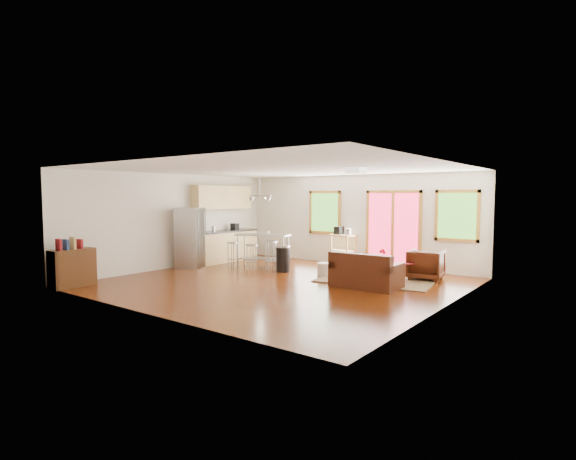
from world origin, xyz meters
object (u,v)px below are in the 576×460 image
Objects in this scene: rug at (378,279)px; island at (263,244)px; refrigerator at (191,238)px; armchair at (426,263)px; ottoman at (376,265)px; loveseat at (365,274)px; kitchen_cart at (343,239)px; coffee_table at (381,267)px.

island is (-3.39, -0.22, 0.63)m from rug.
island is (1.56, 1.27, -0.19)m from refrigerator.
armchair is 1.19× the size of ottoman.
kitchen_cart is (-2.07, 2.58, 0.45)m from loveseat.
refrigerator is at bearing 12.92° from armchair.
kitchen_cart reaches higher than coffee_table.
ottoman is (-0.45, 0.79, 0.21)m from rug.
rug is at bearing -39.66° from kitchen_cart.
kitchen_cart is at bearing -24.78° from armchair.
refrigerator reaches higher than ottoman.
coffee_table is 2.55m from kitchen_cart.
coffee_table is 0.98m from ottoman.
ottoman reaches higher than coffee_table.
kitchen_cart is at bearing 151.96° from ottoman.
rug is 3.46m from island.
kitchen_cart reaches higher than loveseat.
armchair is (0.72, 1.71, 0.09)m from loveseat.
armchair is 0.47× the size of refrigerator.
refrigerator is 1.06× the size of island.
coffee_table is at bearing -38.84° from kitchen_cart.
armchair is 0.50× the size of island.
rug is at bearing 3.77° from island.
island is at bearing -160.93° from ottoman.
refrigerator is at bearing -153.01° from ottoman.
ottoman is at bearing -12.24° from armchair.
loveseat is (0.20, -1.03, 0.29)m from rug.
armchair is 1.38m from ottoman.
refrigerator is at bearing -163.16° from rug.
ottoman is 0.60× the size of kitchen_cart.
refrigerator is at bearing -175.40° from loveseat.
island is at bearing -176.23° from rug.
ottoman is (-0.53, 0.82, -0.09)m from coffee_table.
rug is at bearing 29.03° from armchair.
kitchen_cart reaches higher than island.
island reaches higher than coffee_table.
loveseat is 1.94m from ottoman.
island is (-3.48, -0.20, 0.33)m from coffee_table.
refrigerator reaches higher than armchair.
island is 1.43× the size of kitchen_cart.
loveseat reaches higher than rug.
kitchen_cart is (-1.95, 1.57, 0.44)m from coffee_table.
coffee_table is (0.08, -0.02, 0.30)m from rug.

